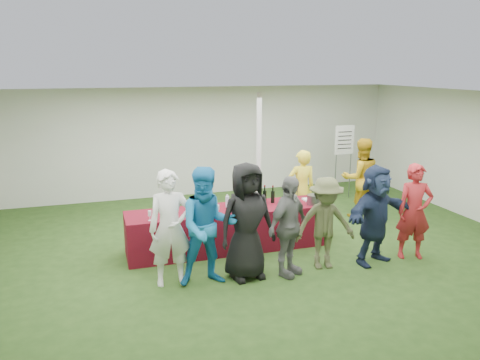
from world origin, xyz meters
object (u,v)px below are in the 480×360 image
object	(u,v)px
customer_1	(208,227)
staff_pourer	(301,189)
wine_list_sign	(344,145)
customer_6	(414,212)
customer_2	(247,221)
customer_0	(170,228)
customer_5	(375,215)
serving_table	(229,229)
customer_3	(288,227)
staff_back	(360,178)
dump_bucket	(314,200)
customer_4	(325,223)

from	to	relation	value
customer_1	staff_pourer	bearing A→B (deg)	42.18
wine_list_sign	customer_6	xyz separation A→B (m)	(-0.73, -3.66, -0.50)
customer_2	customer_6	xyz separation A→B (m)	(2.92, -0.11, -0.09)
customer_0	customer_2	xyz separation A→B (m)	(1.14, -0.12, 0.03)
customer_2	customer_5	xyz separation A→B (m)	(2.18, -0.10, -0.08)
customer_0	serving_table	bearing A→B (deg)	43.74
customer_2	customer_3	distance (m)	0.66
staff_back	customer_2	distance (m)	3.90
dump_bucket	customer_0	bearing A→B (deg)	-162.65
customer_5	staff_back	bearing A→B (deg)	45.41
serving_table	wine_list_sign	xyz separation A→B (m)	(3.59, 2.36, 0.94)
customer_1	customer_2	xyz separation A→B (m)	(0.61, 0.04, 0.01)
wine_list_sign	customer_1	xyz separation A→B (m)	(-4.27, -3.59, -0.42)
customer_5	customer_6	bearing A→B (deg)	-19.26
customer_4	customer_5	distance (m)	0.88
staff_back	customer_1	world-z (taller)	customer_1
customer_3	customer_4	distance (m)	0.67
customer_3	customer_5	bearing A→B (deg)	-31.79
wine_list_sign	serving_table	bearing A→B (deg)	-146.66
serving_table	customer_6	size ratio (longest dim) A/B	2.21
customer_1	customer_2	bearing A→B (deg)	7.10
customer_1	customer_5	bearing A→B (deg)	2.11
staff_back	customer_1	bearing A→B (deg)	37.20
wine_list_sign	customer_2	distance (m)	5.11
customer_0	customer_5	size ratio (longest dim) A/B	1.05
serving_table	wine_list_sign	bearing A→B (deg)	33.34
dump_bucket	wine_list_sign	xyz separation A→B (m)	(2.06, 2.58, 0.48)
customer_5	customer_3	bearing A→B (deg)	162.01
customer_0	customer_1	distance (m)	0.55
customer_2	customer_5	size ratio (longest dim) A/B	1.09
serving_table	dump_bucket	bearing A→B (deg)	-8.20
dump_bucket	customer_0	xyz separation A→B (m)	(-2.73, -0.85, 0.03)
customer_0	staff_pourer	bearing A→B (deg)	33.27
dump_bucket	customer_6	size ratio (longest dim) A/B	0.15
staff_pourer	customer_3	size ratio (longest dim) A/B	1.00
customer_0	customer_6	bearing A→B (deg)	-1.09
staff_pourer	staff_back	distance (m)	1.52
customer_2	customer_3	xyz separation A→B (m)	(0.63, -0.12, -0.11)
customer_5	wine_list_sign	bearing A→B (deg)	49.36
serving_table	dump_bucket	size ratio (longest dim) A/B	14.77
wine_list_sign	customer_1	bearing A→B (deg)	-139.92
wine_list_sign	staff_back	size ratio (longest dim) A/B	1.05
serving_table	dump_bucket	world-z (taller)	dump_bucket
customer_4	staff_back	bearing A→B (deg)	56.49
customer_3	customer_6	xyz separation A→B (m)	(2.29, 0.01, 0.02)
customer_4	customer_3	bearing A→B (deg)	-164.86
dump_bucket	customer_1	xyz separation A→B (m)	(-2.21, -1.01, 0.06)
customer_6	wine_list_sign	bearing A→B (deg)	95.12
staff_pourer	staff_back	size ratio (longest dim) A/B	0.93
staff_pourer	customer_1	world-z (taller)	customer_1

